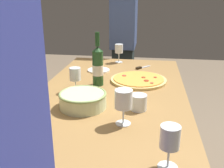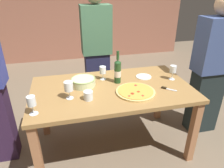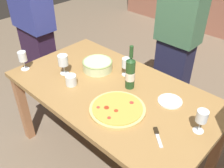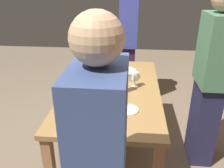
{
  "view_description": "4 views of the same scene",
  "coord_description": "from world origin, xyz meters",
  "px_view_note": "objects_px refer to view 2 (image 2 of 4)",
  "views": [
    {
      "loc": [
        -1.5,
        -0.22,
        1.33
      ],
      "look_at": [
        0.0,
        0.0,
        0.79
      ],
      "focal_mm": 42.09,
      "sensor_mm": 36.0,
      "label": 1
    },
    {
      "loc": [
        -0.43,
        -1.81,
        1.71
      ],
      "look_at": [
        0.0,
        0.0,
        0.79
      ],
      "focal_mm": 33.29,
      "sensor_mm": 36.0,
      "label": 2
    },
    {
      "loc": [
        1.04,
        -1.1,
        1.86
      ],
      "look_at": [
        0.0,
        0.0,
        0.79
      ],
      "focal_mm": 40.06,
      "sensor_mm": 36.0,
      "label": 3
    },
    {
      "loc": [
        2.03,
        0.19,
        1.72
      ],
      "look_at": [
        0.0,
        0.0,
        0.79
      ],
      "focal_mm": 37.77,
      "sensor_mm": 36.0,
      "label": 4
    }
  ],
  "objects_px": {
    "pizza": "(136,92)",
    "wine_glass_far_left": "(173,70)",
    "wine_glass_far_right": "(31,102)",
    "person_guest_left": "(211,69)",
    "dining_table": "(112,96)",
    "side_plate": "(144,77)",
    "wine_glass_by_bottle": "(69,87)",
    "person_host": "(97,51)",
    "pizza_knife": "(167,89)",
    "wine_bottle": "(118,71)",
    "serving_bowl": "(83,82)",
    "wine_glass_near_pizza": "(103,71)",
    "cup_amber": "(88,95)"
  },
  "relations": [
    {
      "from": "serving_bowl",
      "to": "wine_bottle",
      "type": "distance_m",
      "value": 0.37
    },
    {
      "from": "wine_glass_far_right",
      "to": "pizza_knife",
      "type": "bearing_deg",
      "value": 6.54
    },
    {
      "from": "serving_bowl",
      "to": "pizza_knife",
      "type": "height_order",
      "value": "serving_bowl"
    },
    {
      "from": "wine_glass_far_right",
      "to": "person_guest_left",
      "type": "xyz_separation_m",
      "value": [
        1.89,
        0.35,
        -0.05
      ]
    },
    {
      "from": "wine_bottle",
      "to": "wine_glass_by_bottle",
      "type": "distance_m",
      "value": 0.56
    },
    {
      "from": "wine_glass_far_right",
      "to": "cup_amber",
      "type": "relative_size",
      "value": 1.9
    },
    {
      "from": "side_plate",
      "to": "wine_glass_far_left",
      "type": "bearing_deg",
      "value": -23.78
    },
    {
      "from": "dining_table",
      "to": "wine_glass_far_left",
      "type": "xyz_separation_m",
      "value": [
        0.68,
        0.04,
        0.21
      ]
    },
    {
      "from": "pizza",
      "to": "person_guest_left",
      "type": "height_order",
      "value": "person_guest_left"
    },
    {
      "from": "wine_glass_by_bottle",
      "to": "wine_glass_far_left",
      "type": "bearing_deg",
      "value": 8.09
    },
    {
      "from": "pizza",
      "to": "serving_bowl",
      "type": "bearing_deg",
      "value": 150.37
    },
    {
      "from": "wine_glass_by_bottle",
      "to": "person_host",
      "type": "xyz_separation_m",
      "value": [
        0.43,
        1.01,
        -0.0
      ]
    },
    {
      "from": "wine_glass_far_right",
      "to": "side_plate",
      "type": "bearing_deg",
      "value": 22.53
    },
    {
      "from": "dining_table",
      "to": "wine_glass_far_left",
      "type": "height_order",
      "value": "wine_glass_far_left"
    },
    {
      "from": "wine_bottle",
      "to": "person_guest_left",
      "type": "distance_m",
      "value": 1.09
    },
    {
      "from": "side_plate",
      "to": "person_guest_left",
      "type": "distance_m",
      "value": 0.77
    },
    {
      "from": "wine_glass_by_bottle",
      "to": "cup_amber",
      "type": "height_order",
      "value": "wine_glass_by_bottle"
    },
    {
      "from": "wine_glass_far_right",
      "to": "side_plate",
      "type": "distance_m",
      "value": 1.22
    },
    {
      "from": "dining_table",
      "to": "wine_glass_far_right",
      "type": "bearing_deg",
      "value": -157.3
    },
    {
      "from": "side_plate",
      "to": "person_guest_left",
      "type": "relative_size",
      "value": 0.11
    },
    {
      "from": "pizza",
      "to": "wine_glass_by_bottle",
      "type": "relative_size",
      "value": 2.27
    },
    {
      "from": "wine_glass_far_left",
      "to": "serving_bowl",
      "type": "bearing_deg",
      "value": 175.72
    },
    {
      "from": "pizza",
      "to": "pizza_knife",
      "type": "height_order",
      "value": "pizza"
    },
    {
      "from": "cup_amber",
      "to": "person_host",
      "type": "bearing_deg",
      "value": 76.08
    },
    {
      "from": "wine_bottle",
      "to": "serving_bowl",
      "type": "bearing_deg",
      "value": 178.59
    },
    {
      "from": "pizza",
      "to": "side_plate",
      "type": "distance_m",
      "value": 0.38
    },
    {
      "from": "dining_table",
      "to": "wine_glass_near_pizza",
      "type": "xyz_separation_m",
      "value": [
        -0.05,
        0.22,
        0.19
      ]
    },
    {
      "from": "wine_bottle",
      "to": "pizza",
      "type": "bearing_deg",
      "value": -66.73
    },
    {
      "from": "wine_glass_by_bottle",
      "to": "wine_glass_far_right",
      "type": "bearing_deg",
      "value": -147.81
    },
    {
      "from": "dining_table",
      "to": "person_guest_left",
      "type": "height_order",
      "value": "person_guest_left"
    },
    {
      "from": "wine_glass_by_bottle",
      "to": "pizza_knife",
      "type": "distance_m",
      "value": 0.96
    },
    {
      "from": "wine_glass_near_pizza",
      "to": "dining_table",
      "type": "bearing_deg",
      "value": -76.92
    },
    {
      "from": "dining_table",
      "to": "pizza",
      "type": "height_order",
      "value": "pizza"
    },
    {
      "from": "side_plate",
      "to": "pizza_knife",
      "type": "height_order",
      "value": "pizza_knife"
    },
    {
      "from": "pizza",
      "to": "wine_glass_far_left",
      "type": "distance_m",
      "value": 0.53
    },
    {
      "from": "serving_bowl",
      "to": "person_guest_left",
      "type": "relative_size",
      "value": 0.15
    },
    {
      "from": "serving_bowl",
      "to": "wine_glass_far_left",
      "type": "xyz_separation_m",
      "value": [
        0.96,
        -0.07,
        0.07
      ]
    },
    {
      "from": "wine_bottle",
      "to": "wine_glass_far_left",
      "type": "height_order",
      "value": "wine_bottle"
    },
    {
      "from": "side_plate",
      "to": "person_host",
      "type": "distance_m",
      "value": 0.84
    },
    {
      "from": "wine_glass_far_right",
      "to": "dining_table",
      "type": "bearing_deg",
      "value": 22.7
    },
    {
      "from": "wine_glass_near_pizza",
      "to": "wine_bottle",
      "type": "bearing_deg",
      "value": -39.66
    },
    {
      "from": "side_plate",
      "to": "pizza_knife",
      "type": "bearing_deg",
      "value": -69.78
    },
    {
      "from": "wine_bottle",
      "to": "person_host",
      "type": "xyz_separation_m",
      "value": [
        -0.08,
        0.79,
        -0.02
      ]
    },
    {
      "from": "person_host",
      "to": "dining_table",
      "type": "bearing_deg",
      "value": -0.0
    },
    {
      "from": "wine_glass_by_bottle",
      "to": "cup_amber",
      "type": "bearing_deg",
      "value": -20.46
    },
    {
      "from": "wine_glass_near_pizza",
      "to": "wine_glass_by_bottle",
      "type": "relative_size",
      "value": 0.89
    },
    {
      "from": "cup_amber",
      "to": "pizza",
      "type": "bearing_deg",
      "value": 2.93
    },
    {
      "from": "wine_glass_near_pizza",
      "to": "side_plate",
      "type": "bearing_deg",
      "value": -6.51
    },
    {
      "from": "pizza",
      "to": "wine_glass_near_pizza",
      "type": "height_order",
      "value": "wine_glass_near_pizza"
    },
    {
      "from": "person_guest_left",
      "to": "wine_bottle",
      "type": "bearing_deg",
      "value": -5.34
    }
  ]
}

